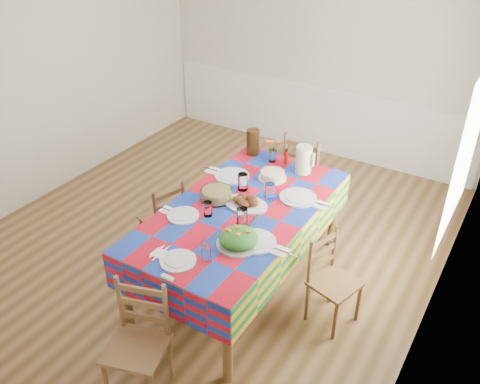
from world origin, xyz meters
The scene contains 23 objects.
room centered at (0.00, 0.00, 1.35)m, with size 4.58×5.08×2.78m.
wainscot centered at (0.00, 2.48, 0.49)m, with size 4.41×0.06×0.92m.
window_right centered at (2.23, 0.30, 1.50)m, with size 1.40×1.40×0.00m, color white.
dining_table centered at (0.65, -0.50, 0.75)m, with size 1.18×2.19×0.85m.
setting_near_head centered at (0.68, -1.32, 0.88)m, with size 0.45×0.30×0.13m.
setting_left_near centered at (0.35, -0.82, 0.88)m, with size 0.50×0.30×0.13m.
setting_left_far centered at (0.35, -0.13, 0.89)m, with size 0.61×0.36×0.16m.
setting_right_near centered at (0.93, -0.81, 0.89)m, with size 0.63×0.36×0.16m.
setting_right_far centered at (0.93, -0.15, 0.89)m, with size 0.63×0.36×0.16m.
meat_platter centered at (0.65, -0.44, 0.88)m, with size 0.41×0.29×0.08m.
salad_platter centered at (0.90, -0.95, 0.91)m, with size 0.35×0.35×0.15m.
pasta_bowl centered at (0.38, -0.49, 0.90)m, with size 0.28×0.28×0.10m.
cake centered at (0.63, 0.10, 0.89)m, with size 0.27×0.27×0.08m.
serving_utensils centered at (0.81, -0.64, 0.85)m, with size 0.16×0.35×0.01m.
flower_vase centered at (0.46, 0.41, 0.95)m, with size 0.16×0.13×0.25m.
hot_sauce centered at (0.60, 0.45, 0.93)m, with size 0.04×0.04×0.17m, color #AF1C0E.
green_pitcher centered at (0.82, 0.37, 0.99)m, with size 0.16×0.16×0.27m, color #C9EAA5.
tea_pitcher centered at (0.21, 0.45, 0.99)m, with size 0.14×0.14×0.27m, color black.
name_card centered at (0.68, -1.56, 0.86)m, with size 0.10×0.03×0.02m, color silver.
chair_near centered at (0.63, -1.88, 0.46)m, with size 0.51×0.50×0.94m.
chair_far centered at (0.64, 0.88, 0.51)m, with size 0.49×0.47×1.03m.
chair_left centered at (-0.24, -0.51, 0.42)m, with size 0.46×0.47×0.85m.
chair_right centered at (1.53, -0.49, 0.42)m, with size 0.44×0.46×0.84m.
Camera 1 is at (2.57, -3.65, 3.27)m, focal length 38.00 mm.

